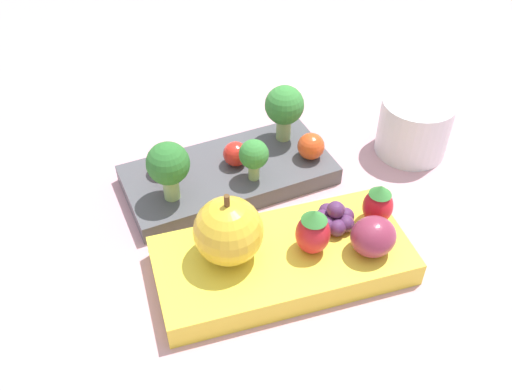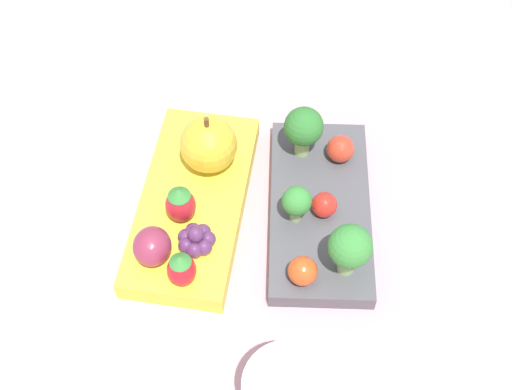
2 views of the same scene
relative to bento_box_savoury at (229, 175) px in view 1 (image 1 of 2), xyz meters
The scene contains 15 objects.
ground_plane 0.06m from the bento_box_savoury, 82.02° to the right, with size 4.00×4.00×0.00m, color #C6939E.
bento_box_savoury is the anchor object (origin of this frame).
bento_box_fruit 0.12m from the bento_box_savoury, 83.73° to the right, with size 0.22×0.11×0.02m.
broccoli_floret_0 0.08m from the bento_box_savoury, 159.41° to the right, with size 0.04×0.04×0.06m.
broccoli_floret_1 0.09m from the bento_box_savoury, 21.69° to the left, with size 0.04×0.04×0.06m.
broccoli_floret_2 0.05m from the bento_box_savoury, 50.97° to the right, with size 0.03×0.03×0.04m.
cherry_tomato_0 0.02m from the bento_box_savoury, 37.71° to the left, with size 0.02×0.02×0.02m.
cherry_tomato_1 0.09m from the bento_box_savoury, ahead, with size 0.03×0.03×0.03m.
cherry_tomato_2 0.06m from the bento_box_savoury, 165.60° to the left, with size 0.03×0.03×0.03m.
apple 0.12m from the bento_box_savoury, 106.92° to the right, with size 0.06×0.06×0.07m.
strawberry_0 0.14m from the bento_box_savoury, 76.16° to the right, with size 0.03×0.03×0.04m.
strawberry_1 0.16m from the bento_box_savoury, 50.06° to the right, with size 0.03×0.03×0.04m.
plum 0.17m from the bento_box_savoury, 62.30° to the right, with size 0.04×0.03×0.03m.
grape_cluster 0.13m from the bento_box_savoury, 61.04° to the right, with size 0.03×0.04×0.03m.
drinking_cup 0.20m from the bento_box_savoury, ahead, with size 0.07×0.07×0.06m.
Camera 1 is at (-0.13, -0.35, 0.38)m, focal length 40.00 mm.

